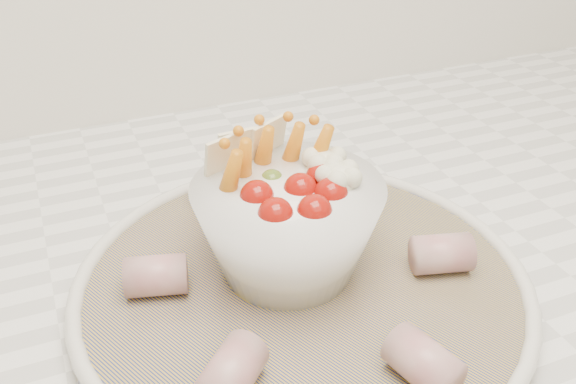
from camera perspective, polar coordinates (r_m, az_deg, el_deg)
name	(u,v)px	position (r m, az deg, el deg)	size (l,w,h in m)	color
serving_platter	(302,284)	(0.51, 1.25, -8.18)	(0.47, 0.47, 0.02)	navy
veggie_bowl	(288,222)	(0.49, 0.04, -2.69)	(0.15, 0.15, 0.11)	white
cured_meat_rolls	(302,264)	(0.50, 1.27, -6.44)	(0.27, 0.29, 0.03)	#A24A52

